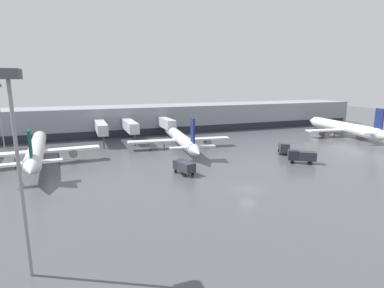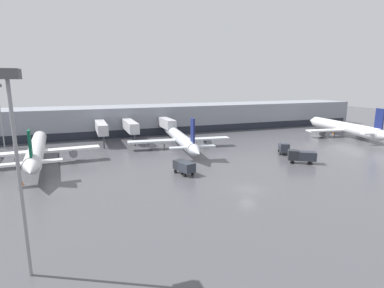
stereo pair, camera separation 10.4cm
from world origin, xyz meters
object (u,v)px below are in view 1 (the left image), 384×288
(parked_jet_0, at_px, (37,149))
(parked_jet_2, at_px, (345,128))
(parked_jet_1, at_px, (180,138))
(service_truck_1, at_px, (302,156))
(service_truck_0, at_px, (184,166))
(traffic_cone_2, at_px, (333,133))
(traffic_cone_0, at_px, (22,183))
(service_truck_2, at_px, (284,147))
(apron_light_mast_1, at_px, (13,117))

(parked_jet_0, distance_m, parked_jet_2, 86.88)
(parked_jet_1, bearing_deg, service_truck_1, -134.28)
(service_truck_0, distance_m, traffic_cone_2, 65.78)
(parked_jet_0, distance_m, parked_jet_1, 33.14)
(parked_jet_2, relative_size, traffic_cone_0, 50.47)
(parked_jet_1, distance_m, traffic_cone_2, 54.68)
(service_truck_2, xyz_separation_m, apron_light_mast_1, (-50.53, -30.40, 12.62))
(parked_jet_2, bearing_deg, service_truck_1, 130.55)
(parked_jet_1, height_order, traffic_cone_2, parked_jet_1)
(parked_jet_0, height_order, traffic_cone_0, parked_jet_0)
(service_truck_0, xyz_separation_m, traffic_cone_2, (61.13, 24.25, -1.16))
(parked_jet_2, height_order, service_truck_1, parked_jet_2)
(parked_jet_2, xyz_separation_m, traffic_cone_2, (0.50, 4.86, -2.42))
(traffic_cone_0, distance_m, apron_light_mast_1, 30.98)
(parked_jet_1, distance_m, parked_jet_2, 54.13)
(traffic_cone_0, xyz_separation_m, apron_light_mast_1, (4.63, -27.38, 13.73))
(parked_jet_1, height_order, service_truck_2, parked_jet_1)
(service_truck_0, bearing_deg, parked_jet_2, -89.37)
(parked_jet_0, xyz_separation_m, service_truck_2, (54.11, -9.89, -1.81))
(parked_jet_2, height_order, apron_light_mast_1, apron_light_mast_1)
(traffic_cone_0, bearing_deg, service_truck_2, 3.14)
(parked_jet_0, xyz_separation_m, parked_jet_1, (32.77, 4.91, -0.67))
(traffic_cone_0, xyz_separation_m, traffic_cone_2, (88.39, 20.24, -0.03))
(service_truck_1, bearing_deg, parked_jet_0, 13.07)
(parked_jet_0, height_order, parked_jet_1, parked_jet_1)
(parked_jet_1, distance_m, traffic_cone_0, 38.29)
(service_truck_0, height_order, traffic_cone_0, service_truck_0)
(traffic_cone_2, relative_size, apron_light_mast_1, 0.04)
(service_truck_0, bearing_deg, service_truck_1, -110.73)
(parked_jet_0, height_order, parked_jet_2, parked_jet_2)
(parked_jet_1, bearing_deg, service_truck_2, -118.25)
(service_truck_2, bearing_deg, parked_jet_2, 142.09)
(service_truck_1, height_order, service_truck_2, service_truck_1)
(service_truck_0, bearing_deg, traffic_cone_0, 64.51)
(service_truck_0, distance_m, apron_light_mast_1, 34.88)
(service_truck_1, xyz_separation_m, apron_light_mast_1, (-48.35, -21.74, 12.48))
(parked_jet_2, distance_m, service_truck_2, 35.01)
(service_truck_1, height_order, traffic_cone_0, service_truck_1)
(parked_jet_1, relative_size, service_truck_2, 6.59)
(service_truck_0, distance_m, service_truck_1, 25.77)
(parked_jet_1, xyz_separation_m, service_truck_0, (-6.56, -21.84, -1.13))
(parked_jet_0, xyz_separation_m, traffic_cone_2, (87.35, 7.33, -2.95))
(parked_jet_1, height_order, service_truck_0, parked_jet_1)
(traffic_cone_2, bearing_deg, service_truck_1, -143.84)
(parked_jet_2, xyz_separation_m, service_truck_1, (-34.92, -21.02, -1.14))
(parked_jet_0, xyz_separation_m, service_truck_1, (51.93, -18.55, -1.67))
(traffic_cone_0, bearing_deg, apron_light_mast_1, -80.41)
(traffic_cone_2, xyz_separation_m, apron_light_mast_1, (-83.76, -47.62, 13.76))
(traffic_cone_0, bearing_deg, service_truck_0, -8.38)
(parked_jet_0, distance_m, service_truck_0, 31.25)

